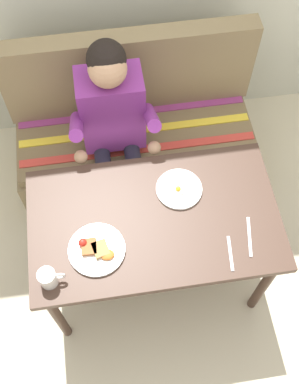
{
  "coord_description": "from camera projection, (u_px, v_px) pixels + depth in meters",
  "views": [
    {
      "loc": [
        -0.17,
        -0.97,
        2.77
      ],
      "look_at": [
        0.0,
        0.15,
        0.72
      ],
      "focal_mm": 44.47,
      "sensor_mm": 36.0,
      "label": 1
    }
  ],
  "objects": [
    {
      "name": "ground_plane",
      "position": [
        153.0,
        270.0,
        2.9
      ],
      "size": [
        8.0,
        8.0,
        0.0
      ],
      "primitive_type": "plane",
      "color": "beige"
    },
    {
      "name": "table",
      "position": [
        154.0,
        226.0,
        2.33
      ],
      "size": [
        1.2,
        0.7,
        0.73
      ],
      "color": "#3F2B21",
      "rests_on": "ground"
    },
    {
      "name": "couch",
      "position": [
        135.0,
        137.0,
        2.98
      ],
      "size": [
        1.44,
        0.56,
        1.0
      ],
      "color": "olive",
      "rests_on": "ground"
    },
    {
      "name": "person",
      "position": [
        113.0,
        122.0,
        2.52
      ],
      "size": [
        0.45,
        0.61,
        1.21
      ],
      "color": "#7C2E84",
      "rests_on": "ground"
    },
    {
      "name": "plate_breakfast",
      "position": [
        96.0,
        249.0,
        2.17
      ],
      "size": [
        0.26,
        0.26,
        0.05
      ],
      "color": "white",
      "rests_on": "table"
    },
    {
      "name": "plate_eggs",
      "position": [
        179.0,
        189.0,
        2.33
      ],
      "size": [
        0.23,
        0.23,
        0.04
      ],
      "color": "white",
      "rests_on": "table"
    },
    {
      "name": "coffee_mug",
      "position": [
        48.0,
        278.0,
        2.06
      ],
      "size": [
        0.12,
        0.08,
        0.09
      ],
      "color": "white",
      "rests_on": "table"
    },
    {
      "name": "fork",
      "position": [
        230.0,
        253.0,
        2.17
      ],
      "size": [
        0.03,
        0.17,
        0.0
      ],
      "primitive_type": "cube",
      "rotation": [
        0.0,
        0.0,
        -0.11
      ],
      "color": "silver",
      "rests_on": "table"
    },
    {
      "name": "knife",
      "position": [
        249.0,
        237.0,
        2.21
      ],
      "size": [
        0.05,
        0.2,
        0.0
      ],
      "primitive_type": "cube",
      "rotation": [
        0.0,
        0.0,
        -0.18
      ],
      "color": "silver",
      "rests_on": "table"
    }
  ]
}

